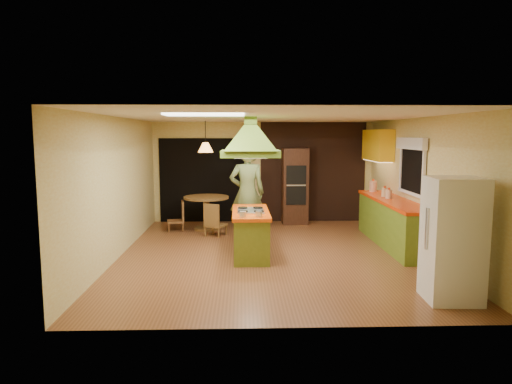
{
  "coord_description": "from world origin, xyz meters",
  "views": [
    {
      "loc": [
        -0.54,
        -8.19,
        2.18
      ],
      "look_at": [
        -0.28,
        0.03,
        1.15
      ],
      "focal_mm": 32.0,
      "sensor_mm": 36.0,
      "label": 1
    }
  ],
  "objects_px": {
    "kitchen_island": "(251,233)",
    "canister_large": "(373,186)",
    "man": "(247,193)",
    "dining_table": "(206,206)",
    "wall_oven": "(295,186)",
    "refrigerator": "(453,240)"
  },
  "relations": [
    {
      "from": "kitchen_island",
      "to": "dining_table",
      "type": "distance_m",
      "value": 2.51
    },
    {
      "from": "kitchen_island",
      "to": "refrigerator",
      "type": "relative_size",
      "value": 1.0
    },
    {
      "from": "man",
      "to": "canister_large",
      "type": "relative_size",
      "value": 8.31
    },
    {
      "from": "refrigerator",
      "to": "kitchen_island",
      "type": "bearing_deg",
      "value": 140.86
    },
    {
      "from": "wall_oven",
      "to": "dining_table",
      "type": "bearing_deg",
      "value": -162.78
    },
    {
      "from": "refrigerator",
      "to": "wall_oven",
      "type": "height_order",
      "value": "wall_oven"
    },
    {
      "from": "kitchen_island",
      "to": "wall_oven",
      "type": "height_order",
      "value": "wall_oven"
    },
    {
      "from": "man",
      "to": "dining_table",
      "type": "relative_size",
      "value": 1.92
    },
    {
      "from": "kitchen_island",
      "to": "canister_large",
      "type": "xyz_separation_m",
      "value": [
        2.78,
        1.94,
        0.62
      ]
    },
    {
      "from": "man",
      "to": "refrigerator",
      "type": "xyz_separation_m",
      "value": [
        2.66,
        -3.52,
        -0.17
      ]
    },
    {
      "from": "kitchen_island",
      "to": "refrigerator",
      "type": "xyz_separation_m",
      "value": [
        2.61,
        -2.36,
        0.4
      ]
    },
    {
      "from": "wall_oven",
      "to": "dining_table",
      "type": "relative_size",
      "value": 1.8
    },
    {
      "from": "kitchen_island",
      "to": "refrigerator",
      "type": "distance_m",
      "value": 3.54
    },
    {
      "from": "man",
      "to": "wall_oven",
      "type": "xyz_separation_m",
      "value": [
        1.2,
        1.85,
        -0.06
      ]
    },
    {
      "from": "wall_oven",
      "to": "canister_large",
      "type": "relative_size",
      "value": 7.76
    },
    {
      "from": "kitchen_island",
      "to": "man",
      "type": "distance_m",
      "value": 1.3
    },
    {
      "from": "wall_oven",
      "to": "dining_table",
      "type": "distance_m",
      "value": 2.27
    },
    {
      "from": "refrigerator",
      "to": "dining_table",
      "type": "distance_m",
      "value": 5.89
    },
    {
      "from": "wall_oven",
      "to": "canister_large",
      "type": "distance_m",
      "value": 1.96
    },
    {
      "from": "wall_oven",
      "to": "canister_large",
      "type": "xyz_separation_m",
      "value": [
        1.64,
        -1.08,
        0.11
      ]
    },
    {
      "from": "kitchen_island",
      "to": "dining_table",
      "type": "bearing_deg",
      "value": 112.45
    },
    {
      "from": "refrigerator",
      "to": "dining_table",
      "type": "xyz_separation_m",
      "value": [
        -3.59,
        4.67,
        -0.28
      ]
    }
  ]
}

